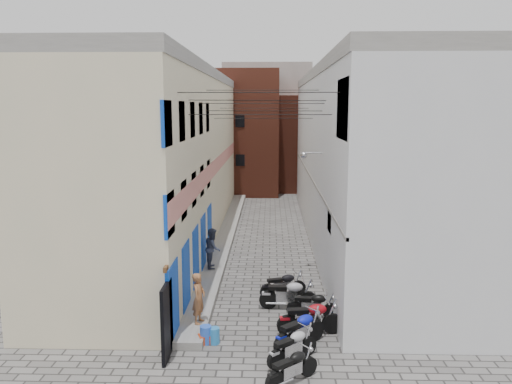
# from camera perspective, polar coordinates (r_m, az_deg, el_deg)

# --- Properties ---
(ground) EXTENTS (90.00, 90.00, 0.00)m
(ground) POSITION_cam_1_polar(r_m,az_deg,el_deg) (15.28, 0.06, -17.81)
(ground) COLOR #595654
(ground) RESTS_ON ground
(plinth) EXTENTS (0.90, 26.00, 0.25)m
(plinth) POSITION_cam_1_polar(r_m,az_deg,el_deg) (27.55, -3.43, -4.92)
(plinth) COLOR gray
(plinth) RESTS_ON ground
(building_left) EXTENTS (5.10, 27.00, 9.00)m
(building_left) POSITION_cam_1_polar(r_m,az_deg,el_deg) (27.16, -9.72, 4.13)
(building_left) COLOR beige
(building_left) RESTS_ON ground
(building_right) EXTENTS (5.94, 26.00, 9.00)m
(building_right) POSITION_cam_1_polar(r_m,az_deg,el_deg) (27.07, 11.54, 4.07)
(building_right) COLOR silver
(building_right) RESTS_ON ground
(building_far_brick_left) EXTENTS (6.00, 6.00, 10.00)m
(building_far_brick_left) POSITION_cam_1_polar(r_m,az_deg,el_deg) (41.67, -1.58, 6.83)
(building_far_brick_left) COLOR brown
(building_far_brick_left) RESTS_ON ground
(building_far_brick_right) EXTENTS (5.00, 6.00, 8.00)m
(building_far_brick_right) POSITION_cam_1_polar(r_m,az_deg,el_deg) (43.74, 5.16, 5.62)
(building_far_brick_right) COLOR brown
(building_far_brick_right) RESTS_ON ground
(building_far_concrete) EXTENTS (8.00, 5.00, 11.00)m
(building_far_concrete) POSITION_cam_1_polar(r_m,az_deg,el_deg) (47.58, 1.26, 7.78)
(building_far_concrete) COLOR gray
(building_far_concrete) RESTS_ON ground
(far_shopfront) EXTENTS (2.00, 0.30, 2.40)m
(far_shopfront) POSITION_cam_1_polar(r_m,az_deg,el_deg) (39.20, 1.13, 1.07)
(far_shopfront) COLOR black
(far_shopfront) RESTS_ON ground
(overhead_wires) EXTENTS (5.80, 13.02, 1.32)m
(overhead_wires) POSITION_cam_1_polar(r_m,az_deg,el_deg) (21.20, 0.67, 9.86)
(overhead_wires) COLOR black
(overhead_wires) RESTS_ON ground
(motorcycle_a) EXTENTS (1.67, 1.51, 0.99)m
(motorcycle_a) POSITION_cam_1_polar(r_m,az_deg,el_deg) (13.59, 4.16, -19.18)
(motorcycle_a) COLOR black
(motorcycle_a) RESTS_ON ground
(motorcycle_b) EXTENTS (1.73, 1.60, 1.04)m
(motorcycle_b) POSITION_cam_1_polar(r_m,az_deg,el_deg) (14.56, 4.21, -17.02)
(motorcycle_b) COLOR #9F9EA2
(motorcycle_b) RESTS_ON ground
(motorcycle_c) EXTENTS (1.91, 1.82, 1.16)m
(motorcycle_c) POSITION_cam_1_polar(r_m,az_deg,el_deg) (15.35, 5.04, -15.31)
(motorcycle_c) COLOR #0C17B4
(motorcycle_c) RESTS_ON ground
(motorcycle_d) EXTENTS (2.16, 0.90, 1.21)m
(motorcycle_d) POSITION_cam_1_polar(r_m,az_deg,el_deg) (16.14, 6.20, -13.93)
(motorcycle_d) COLOR maroon
(motorcycle_d) RESTS_ON ground
(motorcycle_e) EXTENTS (1.84, 0.77, 1.04)m
(motorcycle_e) POSITION_cam_1_polar(r_m,az_deg,el_deg) (17.32, 6.52, -12.57)
(motorcycle_e) COLOR black
(motorcycle_e) RESTS_ON ground
(motorcycle_f) EXTENTS (2.07, 0.69, 1.19)m
(motorcycle_f) POSITION_cam_1_polar(r_m,az_deg,el_deg) (17.96, 3.71, -11.42)
(motorcycle_f) COLOR #9E9DA1
(motorcycle_f) RESTS_ON ground
(motorcycle_g) EXTENTS (1.89, 1.12, 1.04)m
(motorcycle_g) POSITION_cam_1_polar(r_m,az_deg,el_deg) (19.05, 3.13, -10.40)
(motorcycle_g) COLOR black
(motorcycle_g) RESTS_ON ground
(person_a) EXTENTS (0.51, 0.67, 1.64)m
(person_a) POSITION_cam_1_polar(r_m,az_deg,el_deg) (16.28, -6.56, -11.95)
(person_a) COLOR #9D6139
(person_a) RESTS_ON plinth
(person_b) EXTENTS (0.71, 0.88, 1.72)m
(person_b) POSITION_cam_1_polar(r_m,az_deg,el_deg) (21.53, -4.97, -6.40)
(person_b) COLOR #383D54
(person_b) RESTS_ON plinth
(water_jug_near) EXTENTS (0.34, 0.34, 0.50)m
(water_jug_near) POSITION_cam_1_polar(r_m,az_deg,el_deg) (15.70, -4.78, -16.04)
(water_jug_near) COLOR #2981CE
(water_jug_near) RESTS_ON ground
(water_jug_far) EXTENTS (0.45, 0.45, 0.55)m
(water_jug_far) POSITION_cam_1_polar(r_m,az_deg,el_deg) (15.72, -5.77, -15.91)
(water_jug_far) COLOR blue
(water_jug_far) RESTS_ON ground
(red_crate) EXTENTS (0.52, 0.46, 0.27)m
(red_crate) POSITION_cam_1_polar(r_m,az_deg,el_deg) (15.78, -5.76, -16.37)
(red_crate) COLOR #C63A0E
(red_crate) RESTS_ON ground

